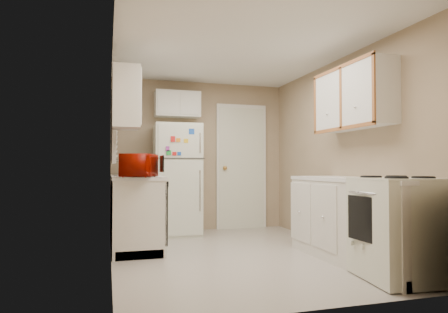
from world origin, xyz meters
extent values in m
plane|color=beige|center=(0.00, 0.00, 0.00)|extent=(3.80, 3.80, 0.00)
plane|color=white|center=(0.00, 0.00, 2.40)|extent=(3.80, 3.80, 0.00)
plane|color=tan|center=(-1.40, 0.00, 1.20)|extent=(3.80, 3.80, 0.00)
plane|color=tan|center=(1.40, 0.00, 1.20)|extent=(3.80, 3.80, 0.00)
plane|color=tan|center=(0.00, 1.90, 1.20)|extent=(2.80, 2.80, 0.00)
plane|color=tan|center=(0.00, -1.90, 1.20)|extent=(2.80, 2.80, 0.00)
cube|color=silver|center=(-1.10, 0.90, 0.45)|extent=(0.60, 1.80, 0.90)
cube|color=black|center=(-0.81, 0.30, 0.49)|extent=(0.03, 0.58, 0.72)
cube|color=gray|center=(-1.10, 1.05, 0.86)|extent=(0.54, 0.74, 0.16)
imported|color=#980F02|center=(-1.10, 0.12, 1.05)|extent=(0.53, 0.41, 0.31)
imported|color=white|center=(-1.15, 1.48, 1.00)|extent=(0.09, 0.09, 0.17)
cube|color=silver|center=(-1.36, 1.05, 1.60)|extent=(0.10, 0.98, 1.08)
cube|color=silver|center=(-1.25, 0.22, 1.80)|extent=(0.30, 0.45, 0.70)
cube|color=silver|center=(-0.44, 1.50, 0.83)|extent=(0.71, 0.69, 1.65)
cube|color=silver|center=(-0.40, 1.75, 2.00)|extent=(0.70, 0.30, 0.40)
cube|color=silver|center=(0.70, 1.86, 1.02)|extent=(0.86, 0.06, 2.08)
cube|color=silver|center=(1.10, -0.80, 0.45)|extent=(0.60, 2.00, 0.90)
cube|color=silver|center=(1.05, -1.43, 0.45)|extent=(0.70, 0.82, 0.91)
cube|color=silver|center=(1.25, -0.50, 1.80)|extent=(0.30, 1.20, 0.70)
camera|label=1|loc=(-1.44, -4.44, 1.01)|focal=32.00mm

